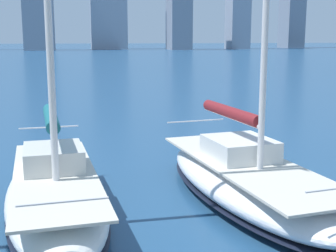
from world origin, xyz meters
name	(u,v)px	position (x,y,z in m)	size (l,w,h in m)	color
sailboat_maroon	(247,178)	(-2.78, -7.12, 0.63)	(3.77, 8.48, 11.13)	white
sailboat_teal	(56,191)	(2.17, -6.77, 0.69)	(2.95, 7.61, 12.01)	white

